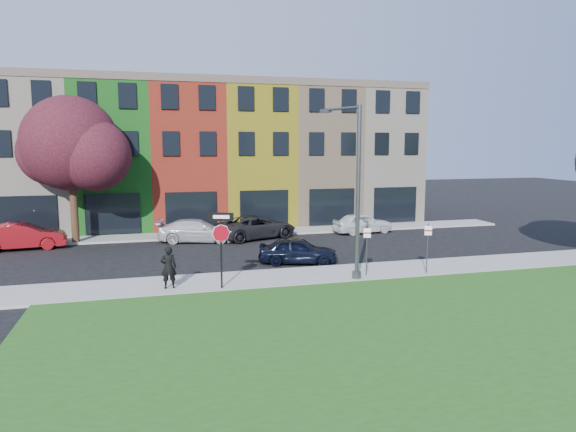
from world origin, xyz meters
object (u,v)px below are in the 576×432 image
object	(u,v)px
man	(169,267)
street_lamp	(354,192)
stop_sign	(221,235)
sedan_near	(298,250)

from	to	relation	value
man	street_lamp	bearing A→B (deg)	176.43
stop_sign	man	world-z (taller)	stop_sign
stop_sign	sedan_near	distance (m)	6.06
street_lamp	stop_sign	bearing A→B (deg)	158.91
stop_sign	sedan_near	world-z (taller)	stop_sign
man	sedan_near	world-z (taller)	man
man	sedan_near	xyz separation A→B (m)	(6.44, 3.35, -0.33)
stop_sign	street_lamp	world-z (taller)	street_lamp
sedan_near	man	bearing A→B (deg)	133.83
stop_sign	street_lamp	distance (m)	6.05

